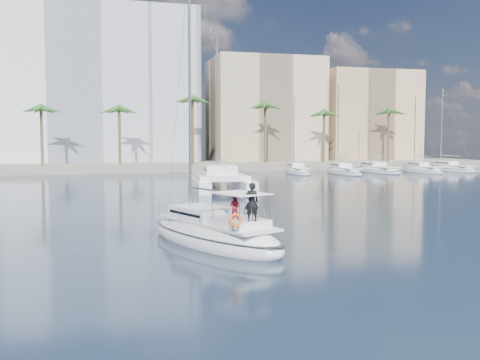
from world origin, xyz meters
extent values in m
plane|color=black|center=(0.00, 0.00, 0.00)|extent=(160.00, 160.00, 0.00)
cube|color=gray|center=(0.00, 61.00, 0.60)|extent=(120.00, 14.00, 1.20)
cube|color=white|center=(-12.00, 73.00, 14.00)|extent=(42.00, 16.00, 28.00)
cube|color=#C3AD8C|center=(22.00, 70.00, 10.00)|extent=(20.00, 14.00, 20.00)
cube|color=tan|center=(42.00, 68.00, 9.00)|extent=(18.00, 12.00, 18.00)
cylinder|color=brown|center=(0.00, 57.00, 5.25)|extent=(0.44, 0.44, 10.50)
sphere|color=#295720|center=(0.00, 57.00, 10.50)|extent=(3.60, 3.60, 3.60)
cylinder|color=brown|center=(34.00, 57.00, 5.25)|extent=(0.44, 0.44, 10.50)
sphere|color=#295720|center=(34.00, 57.00, 10.50)|extent=(3.60, 3.60, 3.60)
ellipsoid|color=white|center=(-2.43, -1.10, 0.31)|extent=(6.88, 10.58, 2.10)
ellipsoid|color=black|center=(-2.43, -1.10, 0.61)|extent=(6.94, 10.68, 0.18)
cube|color=silver|center=(-2.36, -1.28, 1.11)|extent=(5.04, 7.89, 0.12)
cube|color=silver|center=(-2.81, -0.21, 1.47)|extent=(3.28, 3.89, 0.60)
cube|color=black|center=(-2.81, -0.21, 1.49)|extent=(3.14, 3.54, 0.14)
cylinder|color=#B7BABF|center=(-3.26, 0.87, 7.80)|extent=(0.15, 0.15, 13.27)
cylinder|color=#B7BABF|center=(-2.47, -1.01, 2.67)|extent=(1.68, 3.81, 0.11)
cube|color=silver|center=(-1.61, -3.08, 1.35)|extent=(2.75, 3.07, 0.36)
cube|color=white|center=(-1.57, -3.17, 2.72)|extent=(2.75, 3.07, 0.04)
torus|color=silver|center=(-1.23, -3.98, 2.02)|extent=(0.90, 0.42, 0.96)
torus|color=#EF500C|center=(-2.22, -4.81, 1.72)|extent=(0.66, 0.42, 0.64)
imported|color=black|center=(-1.26, -4.01, 2.40)|extent=(0.67, 0.46, 1.75)
imported|color=maroon|center=(-1.83, -3.09, 2.09)|extent=(0.70, 0.66, 1.14)
cube|color=white|center=(1.75, 26.98, 0.55)|extent=(1.87, 11.33, 1.10)
cube|color=white|center=(6.18, 26.72, 0.55)|extent=(1.87, 11.33, 1.10)
cube|color=silver|center=(3.94, 26.29, 1.30)|extent=(5.40, 6.49, 0.50)
cube|color=silver|center=(3.97, 26.85, 2.00)|extent=(3.30, 3.56, 1.00)
cube|color=black|center=(3.97, 26.85, 2.05)|extent=(3.29, 3.11, 0.18)
cylinder|color=#B7BABF|center=(4.07, 28.54, 9.02)|extent=(0.18, 0.18, 15.03)
ellipsoid|color=silver|center=(-1.35, 0.36, 1.10)|extent=(0.19, 0.36, 0.17)
sphere|color=silver|center=(-1.35, 0.53, 1.12)|extent=(0.09, 0.09, 0.09)
cube|color=gray|center=(-1.61, 0.36, 1.13)|extent=(0.41, 0.15, 0.10)
cube|color=gray|center=(-1.10, 0.36, 1.13)|extent=(0.41, 0.15, 0.10)
camera|label=1|loc=(-7.72, -27.00, 5.26)|focal=40.00mm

